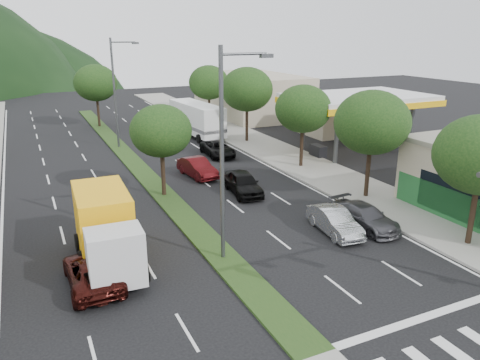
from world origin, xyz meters
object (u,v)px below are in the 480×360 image
box_truck (106,231)px  motorhome (197,119)px  car_queue_b (365,217)px  car_queue_e (168,140)px  tree_r_e (209,83)px  car_queue_a (243,183)px  tree_r_d (247,89)px  suv_maroon (93,271)px  streetlight_mid (117,88)px  sedan_silver (335,221)px  tree_r_c (303,109)px  car_queue_c (197,168)px  tree_med_far (96,83)px  tree_r_b (372,123)px  tree_med_near (161,131)px  car_queue_d (218,149)px  streetlight_near (226,146)px

box_truck → motorhome: size_ratio=0.77×
car_queue_b → car_queue_e: (-4.41, 23.13, 0.03)m
tree_r_e → car_queue_a: bearing=-106.4°
tree_r_d → motorhome: 6.87m
suv_maroon → box_truck: box_truck is taller
suv_maroon → car_queue_b: 14.72m
box_truck → streetlight_mid: bearing=-100.7°
sedan_silver → tree_r_c: bearing=71.7°
suv_maroon → car_queue_c: 16.20m
tree_r_e → motorhome: tree_r_e is taller
motorhome → sedan_silver: bearing=-98.5°
tree_med_far → tree_r_b: bearing=-69.4°
car_queue_b → tree_r_d: bearing=76.8°
tree_r_c → streetlight_mid: 17.57m
tree_med_near → suv_maroon: tree_med_near is taller
tree_med_near → motorhome: size_ratio=0.67×
car_queue_c → tree_r_d: bearing=38.8°
suv_maroon → car_queue_b: car_queue_b is taller
tree_r_c → car_queue_e: (-7.75, 11.24, -4.07)m
tree_r_e → car_queue_d: 15.14m
tree_r_c → suv_maroon: (-18.06, -11.85, -4.10)m
streetlight_mid → car_queue_e: streetlight_mid is taller
tree_med_near → car_queue_a: size_ratio=1.36×
tree_r_c → tree_med_far: 26.83m
car_queue_e → tree_r_d: bearing=-15.0°
tree_med_far → suv_maroon: (-6.06, -35.85, -4.36)m
tree_r_d → sedan_silver: size_ratio=1.74×
tree_r_b → sedan_silver: bearing=-144.5°
tree_r_b → tree_r_e: bearing=90.0°
streetlight_mid → motorhome: bearing=12.7°
car_queue_a → motorhome: (3.53, 18.68, 1.06)m
motorhome → tree_med_near: bearing=-121.4°
tree_r_e → streetlight_near: streetlight_near is taller
tree_r_e → car_queue_c: (-8.46, -18.80, -4.19)m
tree_r_e → sedan_silver: (-5.29, -31.77, -4.21)m
suv_maroon → car_queue_d: 22.51m
car_queue_a → box_truck: box_truck is taller
streetlight_mid → motorhome: size_ratio=1.11×
streetlight_mid → car_queue_e: bearing=-23.4°
car_queue_e → tree_r_c: bearing=-61.3°
motorhome → car_queue_e: bearing=-144.2°
sedan_silver → tree_r_b: bearing=41.4°
streetlight_near → suv_maroon: bearing=178.7°
car_queue_a → motorhome: bearing=86.0°
suv_maroon → car_queue_b: (14.72, -0.03, 0.01)m
sedan_silver → suv_maroon: 12.76m
tree_r_d → streetlight_mid: size_ratio=0.72×
streetlight_mid → box_truck: size_ratio=1.44×
car_queue_c → motorhome: bearing=62.6°
box_truck → motorhome: (13.62, 24.83, 0.22)m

